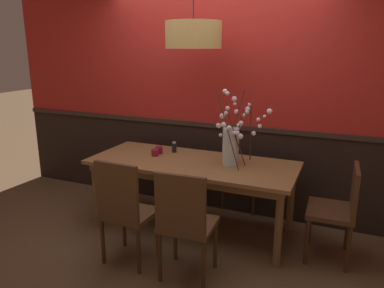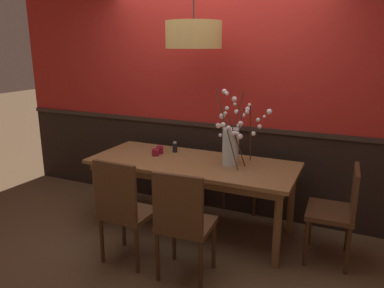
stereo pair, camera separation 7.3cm
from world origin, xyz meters
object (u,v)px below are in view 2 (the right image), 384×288
vase_with_blossoms (232,144)px  condiment_bottle (175,147)px  chair_far_side_left (199,157)px  chair_near_side_left (123,207)px  dining_table (192,169)px  chair_head_east_end (339,208)px  chair_far_side_right (247,163)px  chair_near_side_right (183,220)px  candle_holder_nearer_edge (155,152)px  candle_holder_nearer_center (160,150)px  pendant_lamp (194,35)px

vase_with_blossoms → condiment_bottle: vase_with_blossoms is taller
chair_far_side_left → chair_near_side_left: chair_near_side_left is taller
dining_table → chair_head_east_end: (1.43, -0.00, -0.16)m
chair_head_east_end → chair_far_side_left: 1.90m
chair_near_side_left → condiment_bottle: chair_near_side_left is taller
chair_far_side_right → chair_head_east_end: (1.09, -0.86, -0.02)m
chair_near_side_right → condiment_bottle: bearing=119.9°
chair_head_east_end → candle_holder_nearer_edge: 1.89m
chair_far_side_left → vase_with_blossoms: (0.68, -0.76, 0.44)m
vase_with_blossoms → candle_holder_nearer_center: vase_with_blossoms is taller
chair_far_side_left → pendant_lamp: (0.27, -0.76, 1.46)m
chair_head_east_end → pendant_lamp: size_ratio=1.01×
dining_table → chair_head_east_end: 1.44m
chair_far_side_right → vase_with_blossoms: 0.91m
chair_head_east_end → chair_far_side_left: chair_far_side_left is taller
vase_with_blossoms → pendant_lamp: (-0.42, 0.01, 1.03)m
dining_table → chair_far_side_right: 0.93m
chair_far_side_right → chair_near_side_right: 1.69m
pendant_lamp → chair_far_side_right: bearing=65.7°
pendant_lamp → dining_table: bearing=-78.8°
chair_far_side_left → pendant_lamp: bearing=-70.6°
chair_far_side_left → candle_holder_nearer_center: (-0.16, -0.70, 0.26)m
chair_head_east_end → candle_holder_nearer_edge: size_ratio=11.05×
chair_far_side_right → condiment_bottle: bearing=-136.2°
dining_table → pendant_lamp: bearing=101.2°
chair_head_east_end → chair_near_side_right: (-1.13, -0.84, 0.03)m
chair_far_side_left → condiment_bottle: chair_far_side_left is taller
chair_near_side_left → condiment_bottle: bearing=91.6°
chair_far_side_right → vase_with_blossoms: size_ratio=1.26×
vase_with_blossoms → candle_holder_nearer_center: size_ratio=9.32×
candle_holder_nearer_edge → chair_far_side_right: bearing=46.9°
candle_holder_nearer_center → pendant_lamp: size_ratio=0.09×
chair_head_east_end → candle_holder_nearer_edge: bearing=179.4°
chair_far_side_left → vase_with_blossoms: bearing=-48.3°
vase_with_blossoms → condiment_bottle: (-0.71, 0.17, -0.16)m
dining_table → chair_far_side_right: bearing=68.0°
chair_near_side_right → candle_holder_nearer_edge: bearing=130.8°
condiment_bottle → chair_far_side_left: bearing=86.8°
chair_near_side_right → vase_with_blossoms: bearing=83.4°
candle_holder_nearer_edge → pendant_lamp: bearing=6.2°
condiment_bottle → pendant_lamp: (0.30, -0.16, 1.19)m
chair_head_east_end → dining_table: bearing=180.0°
chair_near_side_right → pendant_lamp: pendant_lamp is taller
chair_near_side_left → candle_holder_nearer_edge: chair_near_side_left is taller
chair_far_side_left → pendant_lamp: size_ratio=1.07×
chair_far_side_left → chair_near_side_right: bearing=-70.8°
candle_holder_nearer_edge → condiment_bottle: (0.13, 0.21, 0.02)m
chair_far_side_right → dining_table: bearing=-112.0°
vase_with_blossoms → candle_holder_nearer_edge: 0.86m
dining_table → chair_near_side_right: size_ratio=2.19×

